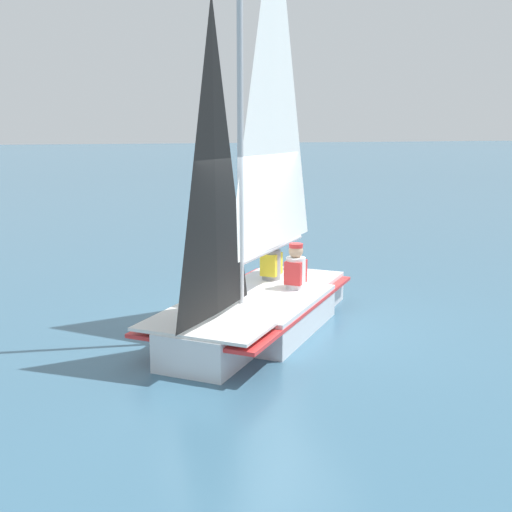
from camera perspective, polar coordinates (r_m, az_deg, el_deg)
name	(u,v)px	position (r m, az deg, el deg)	size (l,w,h in m)	color
ground_plane	(256,329)	(9.41, 0.00, -6.47)	(260.00, 260.00, 0.00)	#38607A
sailboat_main	(258,269)	(9.24, 0.16, -1.13)	(4.09, 4.11, 6.27)	silver
sailor_helm	(296,278)	(9.77, 3.54, -1.98)	(0.42, 0.42, 1.16)	black
sailor_crew	(271,270)	(10.32, 1.37, -1.25)	(0.42, 0.42, 1.16)	black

